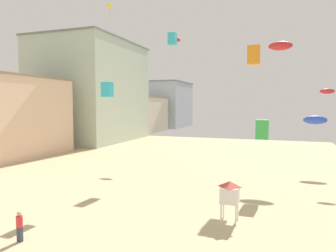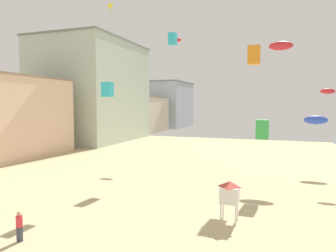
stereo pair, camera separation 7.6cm
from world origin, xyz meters
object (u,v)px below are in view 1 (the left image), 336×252
(kite_blue_parafoil, at_px, (315,120))
(kite_yellow_delta, at_px, (110,7))
(kite_red_parafoil_3, at_px, (176,40))
(kite_green_box, at_px, (262,129))
(lifeguard_stand, at_px, (230,192))
(kite_cyan_box_2, at_px, (107,89))
(kite_cyan_box, at_px, (172,39))
(kite_orange_box, at_px, (254,55))
(kite_red_parafoil, at_px, (327,91))
(kite_red_parafoil_2, at_px, (280,46))
(kite_flyer, at_px, (20,225))

(kite_blue_parafoil, height_order, kite_yellow_delta, kite_yellow_delta)
(kite_red_parafoil_3, xyz_separation_m, kite_green_box, (12.74, -15.65, -11.23))
(lifeguard_stand, relative_size, kite_cyan_box_2, 2.14)
(kite_blue_parafoil, xyz_separation_m, kite_red_parafoil_3, (-17.78, 5.59, 10.85))
(kite_yellow_delta, height_order, kite_green_box, kite_yellow_delta)
(kite_cyan_box, distance_m, kite_orange_box, 10.89)
(kite_red_parafoil, bearing_deg, kite_yellow_delta, 169.70)
(lifeguard_stand, distance_m, kite_red_parafoil, 17.46)
(kite_blue_parafoil, height_order, kite_green_box, kite_blue_parafoil)
(kite_red_parafoil_2, bearing_deg, kite_orange_box, -106.30)
(kite_cyan_box, relative_size, kite_red_parafoil_2, 0.52)
(kite_cyan_box_2, bearing_deg, lifeguard_stand, -15.60)
(kite_red_parafoil, bearing_deg, kite_orange_box, -149.45)
(kite_orange_box, bearing_deg, kite_flyer, -121.69)
(kite_cyan_box_2, height_order, kite_red_parafoil_2, kite_red_parafoil_2)
(lifeguard_stand, bearing_deg, kite_red_parafoil_2, 81.24)
(kite_orange_box, bearing_deg, lifeguard_stand, -92.75)
(kite_red_parafoil_3, xyz_separation_m, kite_orange_box, (11.74, -12.85, -4.66))
(kite_flyer, xyz_separation_m, kite_green_box, (11.59, 14.34, 4.31))
(kite_yellow_delta, xyz_separation_m, kite_green_box, (21.06, -11.59, -15.53))
(kite_orange_box, bearing_deg, kite_red_parafoil, 30.55)
(kite_cyan_box_2, relative_size, kite_orange_box, 0.70)
(kite_red_parafoil, relative_size, kite_red_parafoil_3, 0.91)
(kite_red_parafoil_2, height_order, kite_red_parafoil_3, kite_red_parafoil_3)
(kite_red_parafoil_2, bearing_deg, lifeguard_stand, -98.67)
(kite_red_parafoil_3, relative_size, kite_orange_box, 0.86)
(kite_blue_parafoil, bearing_deg, kite_red_parafoil_3, 162.54)
(lifeguard_stand, xyz_separation_m, kite_red_parafoil, (7.16, 14.43, 6.74))
(lifeguard_stand, height_order, kite_blue_parafoil, kite_blue_parafoil)
(kite_orange_box, bearing_deg, kite_red_parafoil_2, 73.70)
(kite_cyan_box, distance_m, kite_red_parafoil_3, 8.81)
(kite_green_box, bearing_deg, kite_cyan_box, 145.00)
(kite_flyer, bearing_deg, kite_orange_box, -57.70)
(kite_red_parafoil, distance_m, kite_yellow_delta, 29.76)
(kite_flyer, height_order, kite_cyan_box, kite_cyan_box)
(kite_red_parafoil, xyz_separation_m, kite_cyan_box_2, (-17.49, -11.55, -0.07))
(kite_yellow_delta, xyz_separation_m, kite_orange_box, (20.05, -8.78, -8.96))
(kite_red_parafoil, xyz_separation_m, kite_red_parafoil_2, (-4.36, 3.91, 5.30))
(lifeguard_stand, height_order, kite_cyan_box_2, kite_cyan_box_2)
(kite_red_parafoil, relative_size, kite_yellow_delta, 0.69)
(lifeguard_stand, height_order, kite_green_box, kite_green_box)
(kite_flyer, bearing_deg, kite_red_parafoil, -65.30)
(kite_red_parafoil_3, bearing_deg, kite_cyan_box_2, -87.46)
(kite_flyer, height_order, kite_red_parafoil_2, kite_red_parafoil_2)
(kite_cyan_box, relative_size, kite_green_box, 0.84)
(kite_cyan_box, bearing_deg, kite_green_box, -35.00)
(kite_red_parafoil, relative_size, kite_cyan_box_2, 1.12)
(kite_yellow_delta, bearing_deg, kite_red_parafoil, -10.30)
(kite_yellow_delta, bearing_deg, kite_orange_box, -23.65)
(kite_red_parafoil_3, relative_size, kite_green_box, 0.92)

